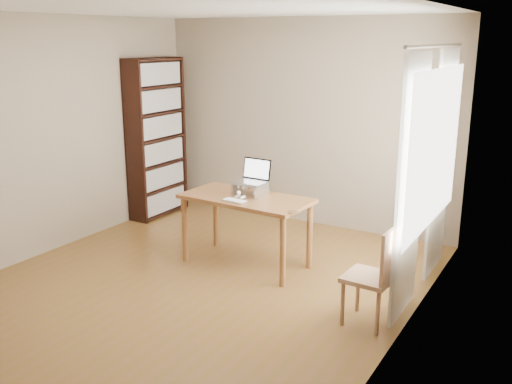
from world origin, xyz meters
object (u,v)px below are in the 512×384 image
Objects in this scene: desk at (246,206)px; laptop at (253,176)px; cat at (249,188)px; keyboard at (235,201)px; bookshelf at (157,138)px; chair at (377,273)px.

laptop is at bearing 92.97° from desk.
keyboard is at bearing -88.85° from cat.
bookshelf is 2.14m from cat.
keyboard is at bearing -86.92° from laptop.
keyboard is 0.57× the size of cat.
chair reaches higher than keyboard.
chair is at bearing -8.12° from keyboard.
chair is at bearing -21.40° from laptop.
desk is (1.98, -0.96, -0.40)m from bookshelf.
keyboard is at bearing -30.87° from bookshelf.
desk is 5.11× the size of keyboard.
cat is 0.55× the size of chair.
desk is at bearing -87.03° from laptop.
keyboard is (0.00, -0.22, 0.11)m from desk.
keyboard is (1.98, -1.18, -0.29)m from bookshelf.
keyboard is 1.69m from chair.
bookshelf is 2.41× the size of chair.
desk is 0.33m from laptop.
cat is at bearing 106.77° from desk.
bookshelf is at bearing 160.37° from laptop.
desk is 1.74m from chair.
chair is (1.62, -0.38, -0.29)m from keyboard.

